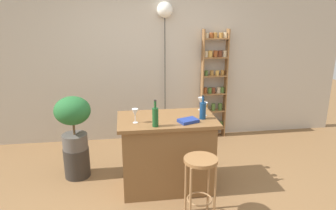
# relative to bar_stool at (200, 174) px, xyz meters

# --- Properties ---
(ground) EXTENTS (12.00, 12.00, 0.00)m
(ground) POSITION_rel_bar_stool_xyz_m (-0.25, 0.38, -0.51)
(ground) COLOR brown
(back_wall) EXTENTS (6.40, 0.10, 2.80)m
(back_wall) POSITION_rel_bar_stool_xyz_m (-0.25, 2.33, 0.89)
(back_wall) COLOR #BCB2A3
(back_wall) RESTS_ON ground
(kitchen_counter) EXTENTS (1.15, 0.70, 0.89)m
(kitchen_counter) POSITION_rel_bar_stool_xyz_m (-0.25, 0.68, -0.06)
(kitchen_counter) COLOR brown
(kitchen_counter) RESTS_ON ground
(bar_stool) EXTENTS (0.34, 0.34, 0.69)m
(bar_stool) POSITION_rel_bar_stool_xyz_m (0.00, 0.00, 0.00)
(bar_stool) COLOR #997047
(bar_stool) RESTS_ON ground
(spice_shelf) EXTENTS (0.42, 0.15, 1.81)m
(spice_shelf) POSITION_rel_bar_stool_xyz_m (0.75, 2.19, 0.44)
(spice_shelf) COLOR olive
(spice_shelf) RESTS_ON ground
(plant_stool) EXTENTS (0.33, 0.33, 0.40)m
(plant_stool) POSITION_rel_bar_stool_xyz_m (-1.38, 1.08, -0.32)
(plant_stool) COLOR #2D2823
(plant_stool) RESTS_ON ground
(potted_plant) EXTENTS (0.45, 0.41, 0.69)m
(potted_plant) POSITION_rel_bar_stool_xyz_m (-1.38, 1.08, 0.30)
(potted_plant) COLOR #514C47
(potted_plant) RESTS_ON plant_stool
(bottle_olive_oil) EXTENTS (0.07, 0.07, 0.28)m
(bottle_olive_oil) POSITION_rel_bar_stool_xyz_m (0.16, 0.60, 0.48)
(bottle_olive_oil) COLOR navy
(bottle_olive_oil) RESTS_ON kitchen_counter
(bottle_wine_red) EXTENTS (0.07, 0.07, 0.30)m
(bottle_wine_red) POSITION_rel_bar_stool_xyz_m (-0.41, 0.43, 0.49)
(bottle_wine_red) COLOR #194C23
(bottle_wine_red) RESTS_ON kitchen_counter
(wine_glass_left) EXTENTS (0.07, 0.07, 0.16)m
(wine_glass_left) POSITION_rel_bar_stool_xyz_m (0.21, 0.71, 0.49)
(wine_glass_left) COLOR silver
(wine_glass_left) RESTS_ON kitchen_counter
(wine_glass_center) EXTENTS (0.07, 0.07, 0.16)m
(wine_glass_center) POSITION_rel_bar_stool_xyz_m (-0.62, 0.57, 0.49)
(wine_glass_center) COLOR silver
(wine_glass_center) RESTS_ON kitchen_counter
(wine_glass_right) EXTENTS (0.07, 0.07, 0.16)m
(wine_glass_right) POSITION_rel_bar_stool_xyz_m (0.22, 0.94, 0.49)
(wine_glass_right) COLOR silver
(wine_glass_right) RESTS_ON kitchen_counter
(cookbook) EXTENTS (0.25, 0.22, 0.03)m
(cookbook) POSITION_rel_bar_stool_xyz_m (-0.03, 0.51, 0.39)
(cookbook) COLOR navy
(cookbook) RESTS_ON kitchen_counter
(pendant_globe_light) EXTENTS (0.24, 0.24, 2.23)m
(pendant_globe_light) POSITION_rel_bar_stool_xyz_m (-0.07, 2.22, 1.57)
(pendant_globe_light) COLOR black
(pendant_globe_light) RESTS_ON ground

